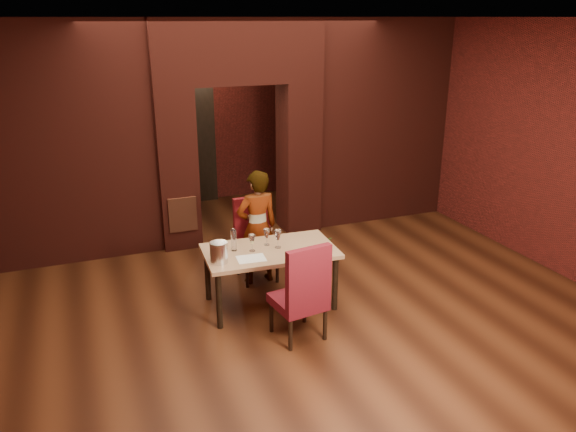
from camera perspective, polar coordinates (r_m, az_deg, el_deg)
name	(u,v)px	position (r m, az deg, el deg)	size (l,w,h in m)	color
floor	(289,289)	(7.04, 0.06, -7.46)	(8.00, 8.00, 0.00)	#452211
ceiling	(289,17)	(6.27, 0.08, 19.55)	(7.00, 8.00, 0.04)	silver
wall_back	(207,112)	(10.23, -8.28, 10.38)	(7.00, 0.04, 3.20)	maroon
wall_front	(567,342)	(3.35, 26.49, -11.36)	(7.00, 0.04, 3.20)	maroon
wall_right	(527,141)	(8.38, 23.13, 6.99)	(0.04, 8.00, 3.20)	maroon
pillar_left	(176,169)	(8.21, -11.31, 4.73)	(0.55, 0.55, 2.30)	maroon
pillar_right	(299,157)	(8.73, 1.08, 5.99)	(0.55, 0.55, 2.30)	maroon
lintel	(236,51)	(8.18, -5.27, 16.34)	(2.45, 0.55, 0.90)	maroon
wing_wall_left	(67,146)	(8.00, -21.56, 6.67)	(2.27, 0.35, 3.20)	maroon
wing_wall_right	(380,122)	(9.26, 9.32, 9.37)	(2.27, 0.35, 3.20)	maroon
vent_panel	(183,215)	(8.11, -10.64, 0.14)	(0.40, 0.03, 0.50)	#A75030
rear_door	(187,145)	(10.19, -10.25, 7.09)	(0.90, 0.08, 2.10)	black
rear_door_frame	(187,146)	(10.15, -10.20, 7.05)	(1.02, 0.04, 2.22)	black
dining_table	(270,277)	(6.56, -1.82, -6.22)	(1.50, 0.84, 0.70)	#A67F58
chair_far	(257,241)	(7.13, -3.18, -2.53)	(0.48, 0.48, 1.05)	maroon
chair_near	(298,290)	(5.85, 1.03, -7.48)	(0.49, 0.49, 1.09)	maroon
person_seated	(257,227)	(6.99, -3.14, -1.16)	(0.53, 0.35, 1.47)	silver
wine_glass_a	(252,243)	(6.34, -3.67, -2.75)	(0.08, 0.08, 0.20)	silver
wine_glass_b	(267,237)	(6.50, -2.19, -2.14)	(0.08, 0.08, 0.20)	white
wine_glass_c	(278,239)	(6.42, -1.04, -2.35)	(0.09, 0.09, 0.21)	white
tasting_sheet	(251,259)	(6.18, -3.76, -4.34)	(0.31, 0.23, 0.00)	white
wine_bucket	(219,252)	(6.08, -7.04, -3.69)	(0.19, 0.19, 0.23)	silver
water_bottle	(234,240)	(6.36, -5.53, -2.40)	(0.06, 0.06, 0.27)	white
potted_plant	(316,251)	(7.59, 2.87, -3.58)	(0.39, 0.34, 0.44)	#37702B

